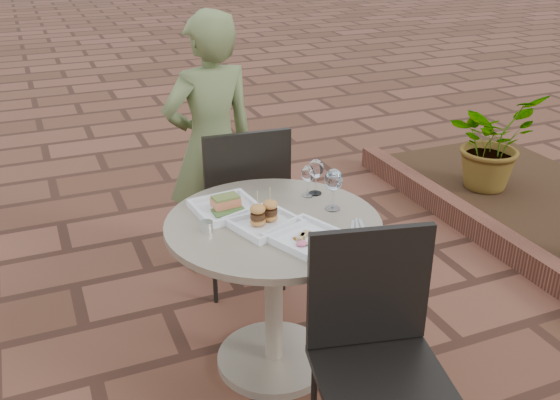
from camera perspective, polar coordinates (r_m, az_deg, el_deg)
name	(u,v)px	position (r m, az deg, el deg)	size (l,w,h in m)	color
ground	(269,335)	(3.14, -0.98, -12.22)	(60.00, 60.00, 0.00)	brown
cafe_table	(274,272)	(2.70, -0.59, -6.60)	(0.90, 0.90, 0.73)	gray
chair_far	(243,196)	(3.24, -3.40, 0.34)	(0.47, 0.47, 0.93)	black
chair_near	(376,340)	(2.22, 8.77, -12.58)	(0.52, 0.52, 0.93)	black
diner	(211,147)	(3.42, -6.31, 4.87)	(0.53, 0.35, 1.46)	#596638
plate_salmon	(226,207)	(2.66, -4.95, -0.65)	(0.28, 0.28, 0.07)	silver
plate_sliders	(264,219)	(2.53, -1.47, -1.73)	(0.31, 0.31, 0.16)	silver
plate_tuna	(305,236)	(2.43, 2.27, -3.32)	(0.32, 0.32, 0.03)	silver
wine_glass_right	(334,181)	(2.64, 4.92, 1.75)	(0.08, 0.08, 0.18)	white
wine_glass_mid	(308,175)	(2.77, 2.57, 2.34)	(0.06, 0.06, 0.15)	white
wine_glass_far	(316,170)	(2.78, 3.29, 2.79)	(0.07, 0.07, 0.17)	white
steel_ramekin	(206,226)	(2.51, -6.74, -2.39)	(0.05, 0.05, 0.04)	silver
cutlery_set	(358,230)	(2.52, 7.13, -2.77)	(0.09, 0.21, 0.00)	silver
planter_curb	(492,235)	(4.07, 18.77, -3.08)	(0.12, 3.00, 0.15)	brown
potted_plant_a	(491,141)	(4.70, 18.77, 5.12)	(0.62, 0.54, 0.69)	#33662D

